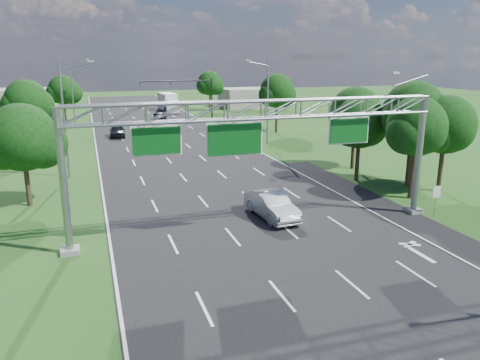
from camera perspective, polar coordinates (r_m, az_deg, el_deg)
name	(u,v)px	position (r m, az deg, el deg)	size (l,w,h in m)	color
ground	(194,168)	(45.80, -5.59, 1.50)	(220.00, 220.00, 0.00)	#214514
road	(194,168)	(45.80, -5.59, 1.50)	(18.00, 180.00, 0.02)	black
road_flare	(380,206)	(35.46, 16.73, -3.03)	(3.00, 30.00, 0.02)	black
sign_gantry	(264,120)	(27.62, 2.99, 7.33)	(23.50, 1.00, 9.56)	gray
regulatory_sign	(436,194)	(34.09, 22.82, -1.64)	(0.60, 0.08, 2.10)	gray
traffic_signal	(191,89)	(80.56, -5.94, 10.93)	(12.21, 0.24, 7.00)	black
streetlight_l_near	(66,115)	(43.88, -20.46, 7.47)	(2.97, 0.22, 10.16)	gray
streetlight_l_far	(73,89)	(78.74, -19.65, 10.38)	(2.97, 0.22, 10.16)	gray
streetlight_r_mid	(266,98)	(57.67, 3.22, 9.89)	(2.97, 0.22, 10.16)	gray
tree_cluster_right	(396,121)	(41.11, 18.51, 6.82)	(9.91, 14.60, 8.68)	#2D2116
tree_verge_la	(24,141)	(36.33, -24.87, 4.37)	(5.76, 4.80, 7.40)	#2D2116
tree_verge_lb	(27,103)	(59.18, -24.49, 8.57)	(5.76, 4.80, 8.06)	#2D2116
tree_verge_lc	(64,91)	(83.86, -20.67, 10.09)	(5.76, 4.80, 7.62)	#2D2116
tree_verge_rd	(277,92)	(66.88, 4.57, 10.59)	(5.76, 4.80, 8.28)	#2D2116
tree_verge_re	(210,84)	(94.74, -3.68, 11.56)	(5.76, 4.80, 7.84)	#2D2116
building_left	(12,104)	(92.76, -26.01, 8.38)	(14.00, 10.00, 5.00)	gray
building_right	(251,98)	(101.62, 1.29, 9.99)	(12.00, 9.00, 4.00)	gray
silver_sedan	(272,205)	(31.34, 3.89, -3.09)	(1.83, 5.23, 1.72)	#ABAEB7
car_queue_a	(170,133)	(63.06, -8.51, 5.75)	(2.09, 5.13, 1.49)	silver
car_queue_b	(160,116)	(82.27, -9.75, 7.67)	(1.97, 4.28, 1.19)	black
car_queue_c	(117,131)	(65.49, -14.72, 5.82)	(1.94, 4.81, 1.64)	black
box_truck	(168,102)	(95.91, -8.72, 9.32)	(3.22, 9.21, 3.41)	silver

